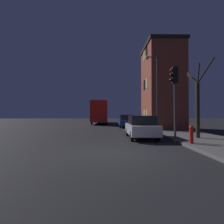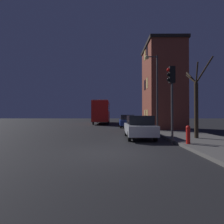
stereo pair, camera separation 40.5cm
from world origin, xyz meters
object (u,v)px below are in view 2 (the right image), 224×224
(car_mid_lane, at_px, (127,121))
(bare_tree, at_px, (196,101))
(bus, at_px, (102,111))
(car_near_lane, at_px, (139,127))
(fire_hydrant, at_px, (188,134))
(streetlamp, at_px, (154,82))
(traffic_light, at_px, (171,88))

(car_mid_lane, bearing_deg, bare_tree, -71.77)
(bus, relative_size, car_mid_lane, 2.57)
(bus, bearing_deg, car_near_lane, -78.88)
(fire_hydrant, bearing_deg, bus, 104.60)
(car_mid_lane, bearing_deg, fire_hydrant, -80.93)
(car_near_lane, xyz_separation_m, car_mid_lane, (-0.06, 9.79, 0.01))
(bare_tree, distance_m, car_mid_lane, 11.25)
(bare_tree, relative_size, car_near_lane, 1.23)
(car_near_lane, bearing_deg, fire_hydrant, -56.49)
(car_mid_lane, distance_m, fire_hydrant, 12.94)
(bare_tree, bearing_deg, fire_hydrant, -123.22)
(bus, height_order, car_mid_lane, bus)
(streetlamp, relative_size, fire_hydrant, 7.37)
(streetlamp, bearing_deg, bus, 110.21)
(traffic_light, bearing_deg, car_mid_lane, 97.09)
(streetlamp, relative_size, bare_tree, 1.36)
(traffic_light, bearing_deg, streetlamp, 85.66)
(bare_tree, relative_size, bus, 0.47)
(bus, bearing_deg, traffic_light, -76.28)
(streetlamp, bearing_deg, fire_hydrant, -89.09)
(car_near_lane, bearing_deg, bus, 101.12)
(streetlamp, distance_m, fire_hydrant, 7.66)
(bare_tree, distance_m, car_near_lane, 3.87)
(fire_hydrant, bearing_deg, bare_tree, 56.78)
(bare_tree, xyz_separation_m, bus, (-7.10, 19.53, -0.18))
(traffic_light, xyz_separation_m, car_near_lane, (-1.43, 2.19, -2.24))
(bus, xyz_separation_m, fire_hydrant, (5.66, -21.73, -1.61))
(streetlamp, relative_size, traffic_light, 1.58)
(car_mid_lane, bearing_deg, traffic_light, -82.91)
(bare_tree, height_order, fire_hydrant, bare_tree)
(streetlamp, distance_m, car_mid_lane, 7.40)
(streetlamp, xyz_separation_m, car_mid_lane, (-1.94, 6.14, -3.65))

